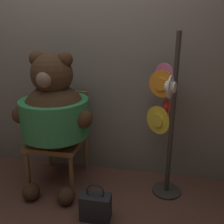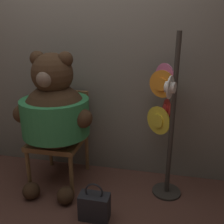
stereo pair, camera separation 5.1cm
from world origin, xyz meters
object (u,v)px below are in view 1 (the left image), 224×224
Objects in this scene: handbag_on_ground at (96,206)px; teddy_bear at (55,113)px; hat_display_rack at (166,114)px; chair at (60,133)px.

teddy_bear is at bearing 140.24° from handbag_on_ground.
chair is at bearing 177.54° from hat_display_rack.
chair is 0.33m from teddy_bear.
chair is at bearing 131.90° from handbag_on_ground.
chair reaches higher than handbag_on_ground.
teddy_bear is at bearing -172.96° from hat_display_rack.
teddy_bear is 3.93× the size of handbag_on_ground.
teddy_bear reaches higher than handbag_on_ground.
teddy_bear is 0.89× the size of hat_display_rack.
hat_display_rack is (1.04, 0.13, 0.02)m from teddy_bear.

